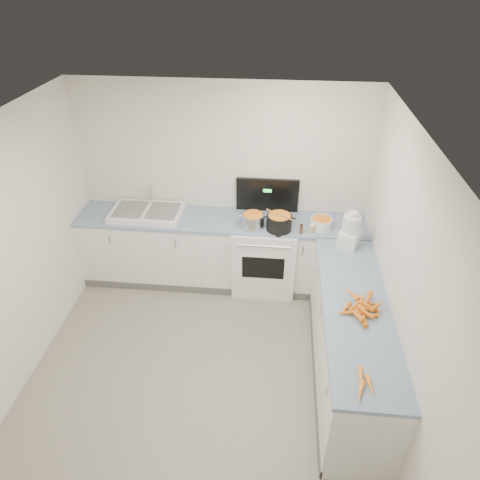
# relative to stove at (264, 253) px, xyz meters

# --- Properties ---
(floor) EXTENTS (3.50, 4.00, 0.00)m
(floor) POSITION_rel_stove_xyz_m (-0.55, -1.69, -0.47)
(floor) COLOR gray
(floor) RESTS_ON ground
(ceiling) EXTENTS (3.50, 4.00, 0.00)m
(ceiling) POSITION_rel_stove_xyz_m (-0.55, -1.69, 2.03)
(ceiling) COLOR silver
(ceiling) RESTS_ON ground
(wall_back) EXTENTS (3.50, 0.00, 2.50)m
(wall_back) POSITION_rel_stove_xyz_m (-0.55, 0.31, 0.78)
(wall_back) COLOR silver
(wall_back) RESTS_ON ground
(wall_right) EXTENTS (0.00, 4.00, 2.50)m
(wall_right) POSITION_rel_stove_xyz_m (1.20, -1.69, 0.78)
(wall_right) COLOR silver
(wall_right) RESTS_ON ground
(counter_back) EXTENTS (3.50, 0.62, 0.94)m
(counter_back) POSITION_rel_stove_xyz_m (-0.55, 0.01, -0.00)
(counter_back) COLOR white
(counter_back) RESTS_ON ground
(counter_right) EXTENTS (0.62, 2.20, 0.94)m
(counter_right) POSITION_rel_stove_xyz_m (0.90, -1.39, -0.00)
(counter_right) COLOR white
(counter_right) RESTS_ON ground
(stove) EXTENTS (0.76, 0.65, 1.36)m
(stove) POSITION_rel_stove_xyz_m (0.00, 0.00, 0.00)
(stove) COLOR white
(stove) RESTS_ON ground
(sink) EXTENTS (0.86, 0.52, 0.31)m
(sink) POSITION_rel_stove_xyz_m (-1.45, 0.02, 0.50)
(sink) COLOR white
(sink) RESTS_ON counter_back
(steel_pot) EXTENTS (0.28, 0.28, 0.19)m
(steel_pot) POSITION_rel_stove_xyz_m (-0.14, -0.13, 0.54)
(steel_pot) COLOR silver
(steel_pot) RESTS_ON stove
(black_pot) EXTENTS (0.33, 0.33, 0.21)m
(black_pot) POSITION_rel_stove_xyz_m (0.16, -0.15, 0.55)
(black_pot) COLOR black
(black_pot) RESTS_ON stove
(wooden_spoon) EXTENTS (0.32, 0.24, 0.02)m
(wooden_spoon) POSITION_rel_stove_xyz_m (0.16, -0.15, 0.66)
(wooden_spoon) COLOR #AD7A47
(wooden_spoon) RESTS_ON black_pot
(mixing_bowl) EXTENTS (0.29, 0.29, 0.12)m
(mixing_bowl) POSITION_rel_stove_xyz_m (0.65, -0.06, 0.52)
(mixing_bowl) COLOR white
(mixing_bowl) RESTS_ON counter_back
(extract_bottle) EXTENTS (0.04, 0.04, 0.10)m
(extract_bottle) POSITION_rel_stove_xyz_m (0.41, -0.21, 0.51)
(extract_bottle) COLOR #593319
(extract_bottle) RESTS_ON counter_back
(spice_jar) EXTENTS (0.05, 0.05, 0.09)m
(spice_jar) POSITION_rel_stove_xyz_m (0.53, -0.19, 0.51)
(spice_jar) COLOR #E5B266
(spice_jar) RESTS_ON counter_back
(food_processor) EXTENTS (0.28, 0.30, 0.41)m
(food_processor) POSITION_rel_stove_xyz_m (0.92, -0.40, 0.64)
(food_processor) COLOR white
(food_processor) RESTS_ON counter_right
(carrot_pile) EXTENTS (0.45, 0.47, 0.09)m
(carrot_pile) POSITION_rel_stove_xyz_m (0.93, -1.45, 0.50)
(carrot_pile) COLOR orange
(carrot_pile) RESTS_ON counter_right
(peeled_carrots) EXTENTS (0.16, 0.32, 0.04)m
(peeled_carrots) POSITION_rel_stove_xyz_m (0.83, -2.27, 0.49)
(peeled_carrots) COLOR orange
(peeled_carrots) RESTS_ON counter_right
(peelings) EXTENTS (0.22, 0.25, 0.01)m
(peelings) POSITION_rel_stove_xyz_m (-1.65, 0.04, 0.54)
(peelings) COLOR tan
(peelings) RESTS_ON sink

